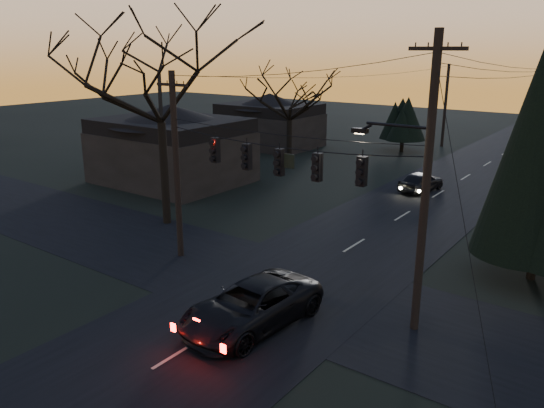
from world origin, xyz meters
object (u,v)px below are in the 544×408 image
Objects in this scene: utility_pole_far_l at (442,146)px; bare_tree_left at (159,79)px; utility_pole_right at (414,328)px; utility_pole_left at (181,255)px; suv_near at (251,306)px; sedan_oncoming_a at (421,182)px.

utility_pole_far_l is 0.71× the size of bare_tree_left.
utility_pole_far_l is at bearing 107.72° from utility_pole_right.
utility_pole_right is at bearing -72.28° from utility_pole_far_l.
utility_pole_left is at bearing 180.00° from utility_pole_right.
utility_pole_left is 7.56m from suv_near.
bare_tree_left reaches higher than utility_pole_left.
bare_tree_left is at bearing 67.79° from sedan_oncoming_a.
suv_near is at bearing -80.16° from utility_pole_far_l.
utility_pole_far_l is at bearing -66.66° from sedan_oncoming_a.
utility_pole_left is 1.06× the size of utility_pole_far_l.
utility_pole_far_l is 34.16m from bare_tree_left.
suv_near is (-4.70, -3.21, 0.77)m from utility_pole_right.
sedan_oncoming_a is at bearing 75.22° from utility_pole_left.
utility_pole_left is 1.53× the size of suv_near.
utility_pole_left is 18.63m from sedan_oncoming_a.
sedan_oncoming_a is (-2.05, 21.21, -0.09)m from suv_near.
sedan_oncoming_a is (4.75, -18.00, 0.68)m from utility_pole_far_l.
utility_pole_right is 5.74m from suv_near.
utility_pole_right is at bearing 39.65° from suv_near.
utility_pole_far_l is 2.00× the size of sedan_oncoming_a.
bare_tree_left is (-4.17, 3.02, 7.89)m from utility_pole_left.
sedan_oncoming_a is at bearing 100.86° from suv_near.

